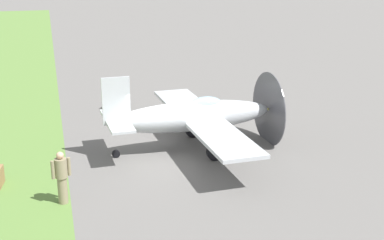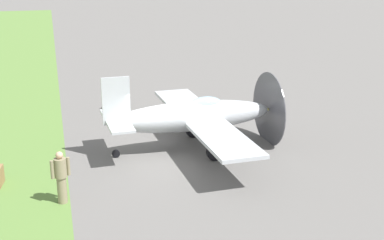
% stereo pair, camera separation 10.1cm
% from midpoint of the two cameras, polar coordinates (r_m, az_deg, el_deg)
% --- Properties ---
extents(ground_plane, '(160.00, 160.00, 0.00)m').
position_cam_midpoint_polar(ground_plane, '(20.76, -3.50, -3.79)').
color(ground_plane, '#605E5B').
extents(airplane_lead, '(9.34, 7.40, 3.33)m').
position_cam_midpoint_polar(airplane_lead, '(20.91, 0.26, 0.45)').
color(airplane_lead, '#B2B7BC').
rests_on(airplane_lead, ground).
extents(ground_crew_chief, '(0.38, 0.60, 1.73)m').
position_cam_midpoint_polar(ground_crew_chief, '(26.55, -7.96, 2.89)').
color(ground_crew_chief, '#847A5B').
rests_on(ground_crew_chief, ground).
extents(ground_crew_mechanic, '(0.38, 0.61, 1.73)m').
position_cam_midpoint_polar(ground_crew_mechanic, '(17.00, -14.13, -5.95)').
color(ground_crew_mechanic, '#847A5B').
rests_on(ground_crew_mechanic, ground).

